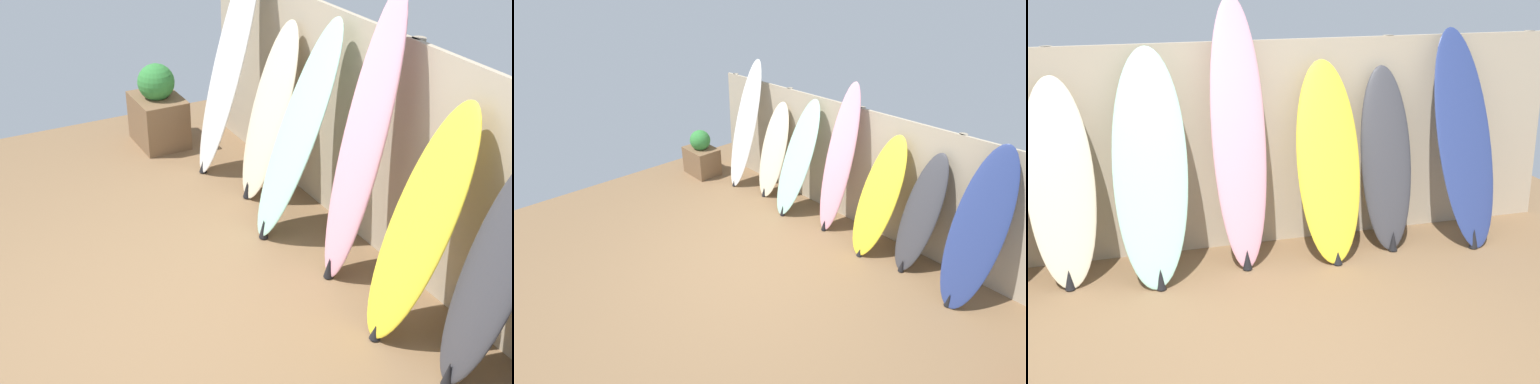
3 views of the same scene
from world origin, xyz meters
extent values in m
plane|color=brown|center=(0.00, 0.00, 0.00)|extent=(7.68, 7.68, 0.00)
cube|color=tan|center=(0.00, 2.00, 0.90)|extent=(6.08, 0.04, 1.80)
cylinder|color=gray|center=(-1.44, 2.04, 0.90)|extent=(0.10, 0.10, 1.80)
cylinder|color=gray|center=(0.00, 2.04, 0.90)|extent=(0.10, 0.10, 1.80)
cylinder|color=gray|center=(1.44, 2.04, 0.90)|extent=(0.10, 0.10, 1.80)
cylinder|color=gray|center=(2.88, 2.04, 0.90)|extent=(0.10, 0.10, 1.80)
ellipsoid|color=beige|center=(-1.42, 1.67, 0.80)|extent=(0.55, 0.56, 1.61)
cone|color=black|center=(-1.42, 1.45, 0.09)|extent=(0.08, 0.08, 0.16)
ellipsoid|color=#9ED6BC|center=(-0.75, 1.55, 0.91)|extent=(0.66, 0.78, 1.81)
cone|color=black|center=(-0.75, 1.25, 0.09)|extent=(0.08, 0.08, 0.17)
ellipsoid|color=pink|center=(-0.02, 1.65, 1.09)|extent=(0.45, 0.54, 2.19)
cone|color=black|center=(-0.02, 1.42, 0.09)|extent=(0.08, 0.08, 0.17)
ellipsoid|color=yellow|center=(0.73, 1.58, 0.83)|extent=(0.59, 0.69, 1.65)
cone|color=black|center=(0.73, 1.31, 0.06)|extent=(0.08, 0.08, 0.11)
ellipsoid|color=#38383D|center=(1.30, 1.67, 0.79)|extent=(0.50, 0.57, 1.57)
cone|color=black|center=(1.30, 1.44, 0.10)|extent=(0.08, 0.08, 0.17)
ellipsoid|color=navy|center=(2.01, 1.59, 0.94)|extent=(0.63, 0.75, 1.88)
cone|color=black|center=(2.01, 1.30, 0.10)|extent=(0.08, 0.08, 0.17)
camera|label=1|loc=(3.68, -1.17, 3.21)|focal=50.00mm
camera|label=2|loc=(3.19, -2.58, 3.43)|focal=28.00mm
camera|label=3|loc=(-1.26, -3.82, 2.45)|focal=50.00mm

